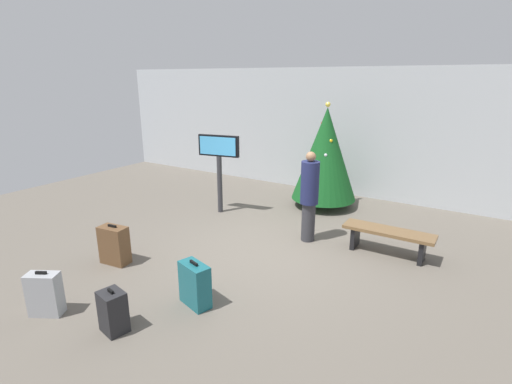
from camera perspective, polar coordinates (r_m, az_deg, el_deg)
name	(u,v)px	position (r m, az deg, el deg)	size (l,w,h in m)	color
ground_plane	(267,250)	(7.27, 1.58, -8.60)	(16.00, 16.00, 0.00)	#665E54
back_wall	(350,133)	(10.67, 13.84, 8.56)	(16.00, 0.20, 3.37)	#B7BCC1
holiday_tree	(325,154)	(9.47, 10.27, 5.57)	(1.57, 1.57, 2.56)	#4C3319
flight_info_kiosk	(219,158)	(8.94, -5.53, 5.05)	(1.00, 0.27, 1.85)	#333338
waiting_bench	(388,236)	(7.36, 19.03, -6.18)	(1.59, 0.44, 0.48)	brown
traveller_0	(309,195)	(7.43, 7.93, -0.43)	(0.47, 0.47, 1.78)	#333338
suitcase_0	(114,245)	(7.10, -20.32, -7.40)	(0.52, 0.33, 0.71)	brown
suitcase_1	(195,285)	(5.60, -9.07, -13.42)	(0.54, 0.37, 0.67)	#19606B
suitcase_2	(45,294)	(6.06, -28.89, -13.15)	(0.48, 0.40, 0.64)	#9EA0A5
suitcase_3	(113,312)	(5.37, -20.48, -16.33)	(0.37, 0.33, 0.59)	#232326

